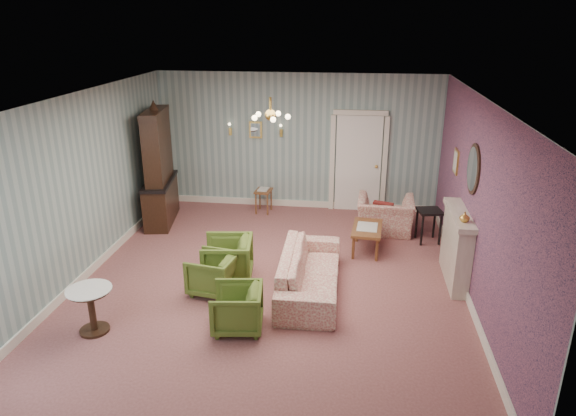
# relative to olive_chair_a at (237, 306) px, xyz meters

# --- Properties ---
(floor) EXTENTS (7.00, 7.00, 0.00)m
(floor) POSITION_rel_olive_chair_a_xyz_m (0.25, 1.40, -0.34)
(floor) COLOR #945956
(floor) RESTS_ON ground
(ceiling) EXTENTS (7.00, 7.00, 0.00)m
(ceiling) POSITION_rel_olive_chair_a_xyz_m (0.25, 1.40, 2.56)
(ceiling) COLOR white
(ceiling) RESTS_ON ground
(wall_back) EXTENTS (6.00, 0.00, 6.00)m
(wall_back) POSITION_rel_olive_chair_a_xyz_m (0.25, 4.90, 1.11)
(wall_back) COLOR gray
(wall_back) RESTS_ON ground
(wall_front) EXTENTS (6.00, 0.00, 6.00)m
(wall_front) POSITION_rel_olive_chair_a_xyz_m (0.25, -2.10, 1.11)
(wall_front) COLOR gray
(wall_front) RESTS_ON ground
(wall_left) EXTENTS (0.00, 7.00, 7.00)m
(wall_left) POSITION_rel_olive_chair_a_xyz_m (-2.75, 1.40, 1.11)
(wall_left) COLOR gray
(wall_left) RESTS_ON ground
(wall_right) EXTENTS (0.00, 7.00, 7.00)m
(wall_right) POSITION_rel_olive_chair_a_xyz_m (3.25, 1.40, 1.11)
(wall_right) COLOR gray
(wall_right) RESTS_ON ground
(wall_right_floral) EXTENTS (0.00, 7.00, 7.00)m
(wall_right_floral) POSITION_rel_olive_chair_a_xyz_m (3.24, 1.40, 1.11)
(wall_right_floral) COLOR #BC5E74
(wall_right_floral) RESTS_ON ground
(door) EXTENTS (1.12, 0.12, 2.16)m
(door) POSITION_rel_olive_chair_a_xyz_m (1.55, 4.86, 0.74)
(door) COLOR white
(door) RESTS_ON floor
(olive_chair_a) EXTENTS (0.69, 0.73, 0.68)m
(olive_chair_a) POSITION_rel_olive_chair_a_xyz_m (0.00, 0.00, 0.00)
(olive_chair_a) COLOR #526B25
(olive_chair_a) RESTS_ON floor
(olive_chair_b) EXTENTS (0.73, 0.76, 0.68)m
(olive_chair_b) POSITION_rel_olive_chair_a_xyz_m (-0.58, 0.93, 0.00)
(olive_chair_b) COLOR #526B25
(olive_chair_b) RESTS_ON floor
(olive_chair_c) EXTENTS (0.79, 0.84, 0.77)m
(olive_chair_c) POSITION_rel_olive_chair_a_xyz_m (-0.46, 1.35, 0.05)
(olive_chair_c) COLOR #526B25
(olive_chair_c) RESTS_ON floor
(sofa_chintz) EXTENTS (0.68, 2.22, 0.86)m
(sofa_chintz) POSITION_rel_olive_chair_a_xyz_m (0.87, 1.16, 0.09)
(sofa_chintz) COLOR #A74343
(sofa_chintz) RESTS_ON floor
(wingback_chair) EXTENTS (1.09, 0.73, 0.93)m
(wingback_chair) POSITION_rel_olive_chair_a_xyz_m (2.11, 3.67, 0.13)
(wingback_chair) COLOR #A74343
(wingback_chair) RESTS_ON floor
(dresser) EXTENTS (0.74, 1.52, 2.43)m
(dresser) POSITION_rel_olive_chair_a_xyz_m (-2.40, 3.64, 0.88)
(dresser) COLOR black
(dresser) RESTS_ON floor
(fireplace) EXTENTS (0.30, 1.40, 1.16)m
(fireplace) POSITION_rel_olive_chair_a_xyz_m (3.11, 1.80, 0.24)
(fireplace) COLOR beige
(fireplace) RESTS_ON floor
(mantel_vase) EXTENTS (0.15, 0.15, 0.15)m
(mantel_vase) POSITION_rel_olive_chair_a_xyz_m (3.09, 1.40, 0.90)
(mantel_vase) COLOR gold
(mantel_vase) RESTS_ON fireplace
(oval_mirror) EXTENTS (0.04, 0.76, 0.84)m
(oval_mirror) POSITION_rel_olive_chair_a_xyz_m (3.21, 1.80, 1.51)
(oval_mirror) COLOR white
(oval_mirror) RESTS_ON wall_right
(framed_print) EXTENTS (0.04, 0.34, 0.42)m
(framed_print) POSITION_rel_olive_chair_a_xyz_m (3.22, 3.15, 1.26)
(framed_print) COLOR gold
(framed_print) RESTS_ON wall_right
(coffee_table) EXTENTS (0.57, 0.94, 0.46)m
(coffee_table) POSITION_rel_olive_chair_a_xyz_m (1.75, 2.73, -0.11)
(coffee_table) COLOR brown
(coffee_table) RESTS_ON floor
(side_table_black) EXTENTS (0.50, 0.50, 0.63)m
(side_table_black) POSITION_rel_olive_chair_a_xyz_m (2.88, 3.29, -0.02)
(side_table_black) COLOR black
(side_table_black) RESTS_ON floor
(pedestal_table) EXTENTS (0.61, 0.61, 0.64)m
(pedestal_table) POSITION_rel_olive_chair_a_xyz_m (-1.89, -0.31, -0.02)
(pedestal_table) COLOR black
(pedestal_table) RESTS_ON floor
(nesting_table) EXTENTS (0.36, 0.44, 0.54)m
(nesting_table) POSITION_rel_olive_chair_a_xyz_m (-0.42, 4.44, -0.07)
(nesting_table) COLOR brown
(nesting_table) RESTS_ON floor
(gilt_mirror_back) EXTENTS (0.28, 0.06, 0.36)m
(gilt_mirror_back) POSITION_rel_olive_chair_a_xyz_m (-0.65, 4.86, 1.36)
(gilt_mirror_back) COLOR gold
(gilt_mirror_back) RESTS_ON wall_back
(sconce_left) EXTENTS (0.16, 0.12, 0.30)m
(sconce_left) POSITION_rel_olive_chair_a_xyz_m (-1.20, 4.84, 1.36)
(sconce_left) COLOR gold
(sconce_left) RESTS_ON wall_back
(sconce_right) EXTENTS (0.16, 0.12, 0.30)m
(sconce_right) POSITION_rel_olive_chair_a_xyz_m (-0.10, 4.84, 1.36)
(sconce_right) COLOR gold
(sconce_right) RESTS_ON wall_back
(chandelier) EXTENTS (0.56, 0.56, 0.36)m
(chandelier) POSITION_rel_olive_chair_a_xyz_m (0.25, 1.40, 2.29)
(chandelier) COLOR gold
(chandelier) RESTS_ON ceiling
(burgundy_cushion) EXTENTS (0.41, 0.28, 0.39)m
(burgundy_cushion) POSITION_rel_olive_chair_a_xyz_m (2.06, 3.52, 0.14)
(burgundy_cushion) COLOR maroon
(burgundy_cushion) RESTS_ON wingback_chair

